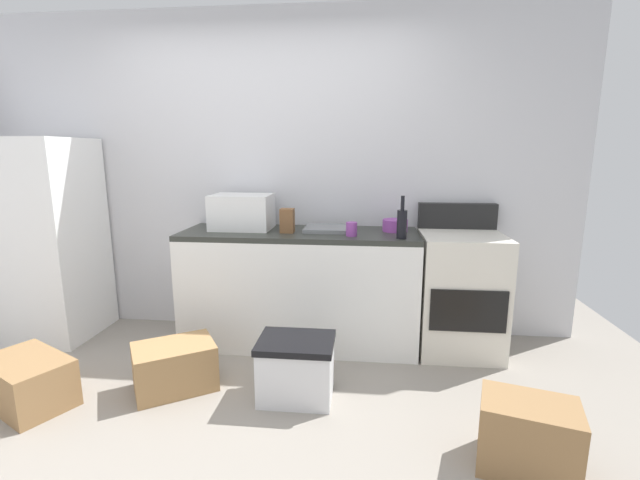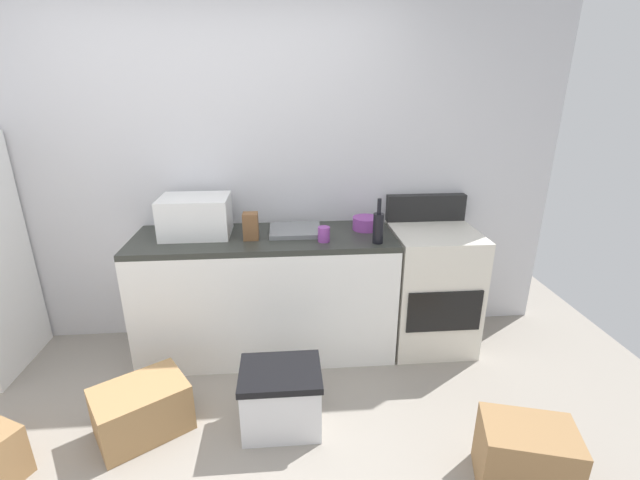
# 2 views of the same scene
# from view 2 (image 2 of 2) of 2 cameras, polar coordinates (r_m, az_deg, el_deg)

# --- Properties ---
(wall_back) EXTENTS (5.00, 0.10, 2.60)m
(wall_back) POSITION_cam_2_polar(r_m,az_deg,el_deg) (3.27, -12.82, 9.08)
(wall_back) COLOR silver
(wall_back) RESTS_ON ground_plane
(kitchen_counter) EXTENTS (1.80, 0.60, 0.90)m
(kitchen_counter) POSITION_cam_2_polar(r_m,az_deg,el_deg) (3.18, -7.06, -7.10)
(kitchen_counter) COLOR white
(kitchen_counter) RESTS_ON ground_plane
(stove_oven) EXTENTS (0.60, 0.61, 1.10)m
(stove_oven) POSITION_cam_2_polar(r_m,az_deg,el_deg) (3.35, 14.37, -5.86)
(stove_oven) COLOR silver
(stove_oven) RESTS_ON ground_plane
(microwave) EXTENTS (0.46, 0.34, 0.27)m
(microwave) POSITION_cam_2_polar(r_m,az_deg,el_deg) (3.08, -16.09, 3.06)
(microwave) COLOR white
(microwave) RESTS_ON kitchen_counter
(sink_basin) EXTENTS (0.36, 0.32, 0.03)m
(sink_basin) POSITION_cam_2_polar(r_m,az_deg,el_deg) (3.05, -3.27, 1.30)
(sink_basin) COLOR slate
(sink_basin) RESTS_ON kitchen_counter
(wine_bottle) EXTENTS (0.07, 0.07, 0.30)m
(wine_bottle) POSITION_cam_2_polar(r_m,az_deg,el_deg) (2.84, 7.71, 1.71)
(wine_bottle) COLOR black
(wine_bottle) RESTS_ON kitchen_counter
(coffee_mug) EXTENTS (0.08, 0.08, 0.10)m
(coffee_mug) POSITION_cam_2_polar(r_m,az_deg,el_deg) (2.86, 0.52, 0.77)
(coffee_mug) COLOR purple
(coffee_mug) RESTS_ON kitchen_counter
(knife_block) EXTENTS (0.10, 0.10, 0.18)m
(knife_block) POSITION_cam_2_polar(r_m,az_deg,el_deg) (2.93, -9.14, 1.82)
(knife_block) COLOR brown
(knife_block) RESTS_ON kitchen_counter
(mixing_bowl) EXTENTS (0.19, 0.19, 0.09)m
(mixing_bowl) POSITION_cam_2_polar(r_m,az_deg,el_deg) (3.12, 6.07, 2.22)
(mixing_bowl) COLOR purple
(mixing_bowl) RESTS_ON kitchen_counter
(cardboard_box_medium) EXTENTS (0.60, 0.55, 0.30)m
(cardboard_box_medium) POSITION_cam_2_polar(r_m,az_deg,el_deg) (2.82, -22.46, -19.96)
(cardboard_box_medium) COLOR #A37A4C
(cardboard_box_medium) RESTS_ON ground_plane
(cardboard_box_small) EXTENTS (0.50, 0.41, 0.35)m
(cardboard_box_small) POSITION_cam_2_polar(r_m,az_deg,el_deg) (2.56, 25.49, -24.46)
(cardboard_box_small) COLOR olive
(cardboard_box_small) RESTS_ON ground_plane
(storage_bin) EXTENTS (0.46, 0.36, 0.38)m
(storage_bin) POSITION_cam_2_polar(r_m,az_deg,el_deg) (2.65, -5.16, -19.99)
(storage_bin) COLOR silver
(storage_bin) RESTS_ON ground_plane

